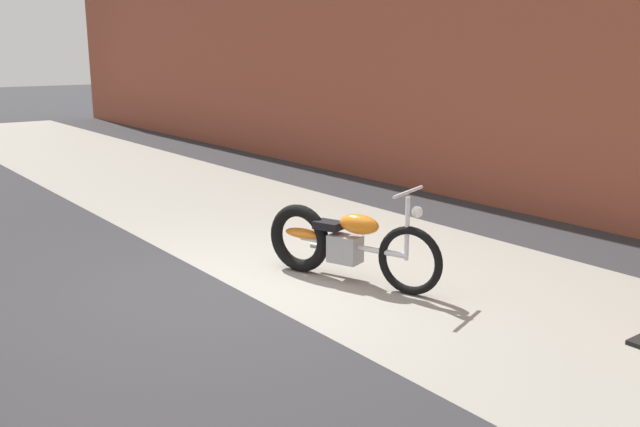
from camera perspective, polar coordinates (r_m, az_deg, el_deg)
ground_plane at (r=6.91m, az=-6.66°, el=-6.32°), size 80.00×80.00×0.00m
sidewalk_slab at (r=7.89m, az=4.35°, el=-3.71°), size 36.00×3.50×0.01m
motorcycle_orange at (r=7.07m, az=1.56°, el=-2.37°), size 1.93×0.88×1.03m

